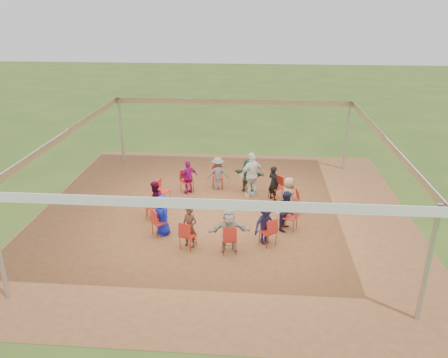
# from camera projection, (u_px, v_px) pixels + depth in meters

# --- Properties ---
(ground) EXTENTS (80.00, 80.00, 0.00)m
(ground) POSITION_uv_depth(u_px,v_px,m) (223.00, 215.00, 15.25)
(ground) COLOR #354F18
(ground) RESTS_ON ground
(dirt_patch) EXTENTS (13.00, 13.00, 0.00)m
(dirt_patch) POSITION_uv_depth(u_px,v_px,m) (223.00, 215.00, 15.25)
(dirt_patch) COLOR brown
(dirt_patch) RESTS_ON ground
(tent) EXTENTS (10.33, 10.33, 3.00)m
(tent) POSITION_uv_depth(u_px,v_px,m) (223.00, 151.00, 14.35)
(tent) COLOR #B2B2B7
(tent) RESTS_ON ground
(chair_0) EXTENTS (0.56, 0.55, 0.90)m
(chair_0) POSITION_uv_depth(u_px,v_px,m) (290.00, 217.00, 14.13)
(chair_0) COLOR red
(chair_0) RESTS_ON ground
(chair_1) EXTENTS (0.50, 0.49, 0.90)m
(chair_1) POSITION_uv_depth(u_px,v_px,m) (292.00, 201.00, 15.27)
(chair_1) COLOR red
(chair_1) RESTS_ON ground
(chair_2) EXTENTS (0.61, 0.60, 0.90)m
(chair_2) POSITION_uv_depth(u_px,v_px,m) (276.00, 188.00, 16.36)
(chair_2) COLOR red
(chair_2) RESTS_ON ground
(chair_3) EXTENTS (0.55, 0.56, 0.90)m
(chair_3) POSITION_uv_depth(u_px,v_px,m) (249.00, 180.00, 17.11)
(chair_3) COLOR red
(chair_3) RESTS_ON ground
(chair_4) EXTENTS (0.49, 0.50, 0.90)m
(chair_4) POSITION_uv_depth(u_px,v_px,m) (218.00, 177.00, 17.32)
(chair_4) COLOR red
(chair_4) RESTS_ON ground
(chair_5) EXTENTS (0.60, 0.61, 0.90)m
(chair_5) POSITION_uv_depth(u_px,v_px,m) (187.00, 182.00, 16.92)
(chair_5) COLOR red
(chair_5) RESTS_ON ground
(chair_6) EXTENTS (0.56, 0.55, 0.90)m
(chair_6) POSITION_uv_depth(u_px,v_px,m) (163.00, 192.00, 16.04)
(chair_6) COLOR red
(chair_6) RESTS_ON ground
(chair_7) EXTENTS (0.50, 0.49, 0.90)m
(chair_7) POSITION_uv_depth(u_px,v_px,m) (152.00, 206.00, 14.89)
(chair_7) COLOR red
(chair_7) RESTS_ON ground
(chair_8) EXTENTS (0.61, 0.60, 0.90)m
(chair_8) POSITION_uv_depth(u_px,v_px,m) (160.00, 222.00, 13.80)
(chair_8) COLOR red
(chair_8) RESTS_ON ground
(chair_9) EXTENTS (0.55, 0.56, 0.90)m
(chair_9) POSITION_uv_depth(u_px,v_px,m) (188.00, 235.00, 13.05)
(chair_9) COLOR red
(chair_9) RESTS_ON ground
(chair_10) EXTENTS (0.49, 0.50, 0.90)m
(chair_10) POSITION_uv_depth(u_px,v_px,m) (229.00, 239.00, 12.84)
(chair_10) COLOR red
(chair_10) RESTS_ON ground
(chair_11) EXTENTS (0.60, 0.61, 0.90)m
(chair_11) POSITION_uv_depth(u_px,v_px,m) (268.00, 232.00, 13.24)
(chair_11) COLOR red
(chair_11) RESTS_ON ground
(person_seated_0) EXTENTS (0.58, 0.74, 1.33)m
(person_seated_0) POSITION_uv_depth(u_px,v_px,m) (287.00, 210.00, 14.09)
(person_seated_0) COLOR #1C1B3C
(person_seated_0) RESTS_ON ground
(person_seated_1) EXTENTS (0.46, 0.70, 1.33)m
(person_seated_1) POSITION_uv_depth(u_px,v_px,m) (288.00, 195.00, 15.18)
(person_seated_1) COLOR #9F825E
(person_seated_1) RESTS_ON ground
(person_seated_2) EXTENTS (0.55, 0.58, 1.33)m
(person_seated_2) POSITION_uv_depth(u_px,v_px,m) (273.00, 183.00, 16.22)
(person_seated_2) COLOR black
(person_seated_2) RESTS_ON ground
(person_seated_3) EXTENTS (1.31, 0.87, 1.33)m
(person_seated_3) POSITION_uv_depth(u_px,v_px,m) (248.00, 175.00, 16.93)
(person_seated_3) COLOR #22482F
(person_seated_3) RESTS_ON ground
(person_seated_4) EXTENTS (0.92, 0.56, 1.33)m
(person_seated_4) POSITION_uv_depth(u_px,v_px,m) (218.00, 173.00, 17.12)
(person_seated_4) COLOR slate
(person_seated_4) RESTS_ON ground
(person_seated_5) EXTENTS (0.85, 0.80, 1.33)m
(person_seated_5) POSITION_uv_depth(u_px,v_px,m) (189.00, 177.00, 16.75)
(person_seated_5) COLOR #980F6A
(person_seated_5) RESTS_ON ground
(person_seated_6) EXTENTS (0.47, 0.70, 1.33)m
(person_seated_6) POSITION_uv_depth(u_px,v_px,m) (155.00, 200.00, 14.82)
(person_seated_6) COLOR #450A23
(person_seated_6) RESTS_ON ground
(person_seated_7) EXTENTS (0.69, 0.73, 1.33)m
(person_seated_7) POSITION_uv_depth(u_px,v_px,m) (163.00, 215.00, 13.78)
(person_seated_7) COLOR #1320B0
(person_seated_7) RESTS_ON ground
(person_seated_8) EXTENTS (0.57, 0.47, 1.33)m
(person_seated_8) POSITION_uv_depth(u_px,v_px,m) (190.00, 227.00, 13.07)
(person_seated_8) COLOR #522F21
(person_seated_8) RESTS_ON ground
(person_seated_9) EXTENTS (1.29, 0.65, 1.33)m
(person_seated_9) POSITION_uv_depth(u_px,v_px,m) (229.00, 230.00, 12.87)
(person_seated_9) COLOR #ABA497
(person_seated_9) RESTS_ON ground
(person_seated_10) EXTENTS (0.93, 0.87, 1.33)m
(person_seated_10) POSITION_uv_depth(u_px,v_px,m) (266.00, 224.00, 13.25)
(person_seated_10) COLOR #1C1B3C
(person_seated_10) RESTS_ON ground
(standing_person) EXTENTS (1.15, 1.01, 1.76)m
(standing_person) POSITION_uv_depth(u_px,v_px,m) (252.00, 175.00, 16.37)
(standing_person) COLOR silver
(standing_person) RESTS_ON ground
(cable_coil) EXTENTS (0.42, 0.42, 0.03)m
(cable_coil) POSITION_uv_depth(u_px,v_px,m) (242.00, 204.00, 16.07)
(cable_coil) COLOR black
(cable_coil) RESTS_ON ground
(laptop) EXTENTS (0.32, 0.35, 0.20)m
(laptop) POSITION_uv_depth(u_px,v_px,m) (282.00, 211.00, 14.17)
(laptop) COLOR #B7B7BC
(laptop) RESTS_ON ground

